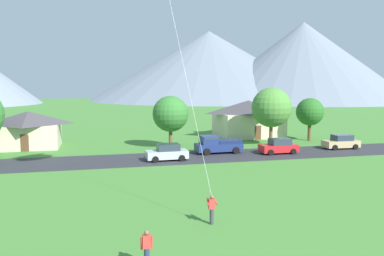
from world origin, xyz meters
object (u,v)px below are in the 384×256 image
(parked_car_tan_mid_west, at_px, (341,142))
(parked_car_silver_mid_east, at_px, (167,153))
(tree_left_of_center, at_px, (170,114))
(house_leftmost, at_px, (248,118))
(tree_center, at_px, (271,108))
(parked_car_red_west_end, at_px, (279,146))
(tree_near_left, at_px, (310,112))
(pickup_truck_navy_west_side, at_px, (217,144))
(house_left_center, at_px, (29,129))
(watcher_person, at_px, (147,248))

(parked_car_tan_mid_west, xyz_separation_m, parked_car_silver_mid_east, (-21.52, -2.12, 0.00))
(tree_left_of_center, xyz_separation_m, parked_car_tan_mid_west, (19.67, -5.82, -3.30))
(house_leftmost, xyz_separation_m, tree_left_of_center, (-13.17, -7.78, 1.40))
(tree_center, bearing_deg, parked_car_red_west_end, -106.92)
(tree_near_left, distance_m, tree_center, 7.33)
(tree_left_of_center, bearing_deg, pickup_truck_navy_west_side, -50.00)
(parked_car_red_west_end, relative_size, pickup_truck_navy_west_side, 0.80)
(tree_left_of_center, bearing_deg, parked_car_tan_mid_west, -16.49)
(house_leftmost, relative_size, house_left_center, 1.24)
(parked_car_red_west_end, distance_m, parked_car_silver_mid_east, 12.82)
(house_leftmost, distance_m, watcher_person, 43.58)
(parked_car_silver_mid_east, bearing_deg, tree_near_left, 23.70)
(house_left_center, xyz_separation_m, parked_car_silver_mid_east, (15.06, -12.58, -1.44))
(house_leftmost, distance_m, pickup_truck_navy_west_side, 15.78)
(tree_near_left, xyz_separation_m, parked_car_tan_mid_west, (-0.00, -7.33, -3.10))
(house_left_center, bearing_deg, house_leftmost, 5.98)
(tree_near_left, relative_size, parked_car_silver_mid_east, 1.38)
(house_left_center, distance_m, parked_car_red_west_end, 30.24)
(tree_near_left, xyz_separation_m, parked_car_red_west_end, (-8.72, -8.56, -3.10))
(tree_near_left, bearing_deg, parked_car_red_west_end, -135.55)
(watcher_person, bearing_deg, parked_car_tan_mid_west, 43.40)
(pickup_truck_navy_west_side, bearing_deg, tree_left_of_center, 130.00)
(house_left_center, height_order, parked_car_red_west_end, house_left_center)
(house_leftmost, xyz_separation_m, tree_center, (-0.36, -8.72, 2.05))
(house_left_center, height_order, tree_left_of_center, tree_left_of_center)
(house_left_center, relative_size, tree_center, 1.06)
(parked_car_tan_mid_west, bearing_deg, pickup_truck_navy_west_side, 177.64)
(parked_car_silver_mid_east, distance_m, watcher_person, 23.47)
(pickup_truck_navy_west_side, bearing_deg, watcher_person, -113.53)
(parked_car_red_west_end, xyz_separation_m, parked_car_silver_mid_east, (-12.79, -0.89, 0.00))
(house_left_center, bearing_deg, tree_left_of_center, -15.33)
(tree_center, bearing_deg, tree_left_of_center, 175.81)
(tree_left_of_center, distance_m, parked_car_silver_mid_east, 8.80)
(pickup_truck_navy_west_side, bearing_deg, house_leftmost, 55.81)
(tree_center, relative_size, parked_car_tan_mid_west, 1.74)
(tree_left_of_center, distance_m, pickup_truck_navy_west_side, 7.46)
(watcher_person, bearing_deg, tree_near_left, 50.70)
(house_leftmost, distance_m, parked_car_red_west_end, 15.13)
(house_left_center, distance_m, watcher_person, 36.95)
(tree_near_left, bearing_deg, parked_car_tan_mid_west, -90.00)
(house_leftmost, height_order, watcher_person, house_leftmost)
(tree_near_left, height_order, parked_car_tan_mid_west, tree_near_left)
(parked_car_red_west_end, relative_size, watcher_person, 2.52)
(tree_near_left, distance_m, pickup_truck_navy_west_side, 16.97)
(house_leftmost, xyz_separation_m, house_left_center, (-30.08, -3.15, -0.46))
(tree_center, height_order, watcher_person, tree_center)
(parked_car_tan_mid_west, relative_size, watcher_person, 2.53)
(house_left_center, xyz_separation_m, tree_left_of_center, (16.91, -4.63, 1.86))
(house_left_center, relative_size, tree_near_left, 1.33)
(tree_near_left, distance_m, parked_car_silver_mid_east, 23.70)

